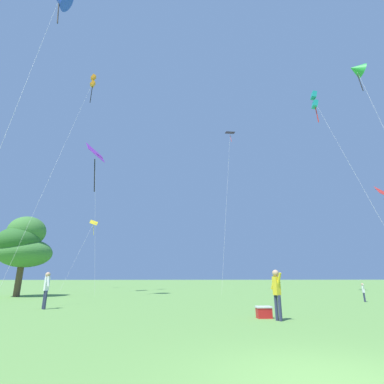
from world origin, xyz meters
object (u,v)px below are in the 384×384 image
Objects in this scene: kite_purple_streamer at (95,162)px; kite_black_large at (230,140)px; kite_green_small at (357,70)px; person_in_red_shirt at (277,290)px; kite_yellow_diamond at (93,226)px; kite_teal_box at (315,101)px; person_far_back at (46,287)px; kite_orange_box at (93,82)px; tree_right_cluster at (24,245)px; picnic_cooler at (264,312)px; person_child_small at (363,291)px.

kite_black_large is at bearing 15.20° from kite_purple_streamer.
kite_green_small is 23.20m from person_in_red_shirt.
kite_teal_box reaches higher than kite_yellow_diamond.
person_far_back is (2.43, -15.93, -13.23)m from kite_purple_streamer.
kite_teal_box is 12.87× the size of person_in_red_shirt.
kite_yellow_diamond is 23.86m from kite_black_large.
kite_teal_box is at bearing -39.29° from kite_black_large.
kite_black_large is (-7.66, 16.54, 1.10)m from kite_green_small.
kite_black_large reaches higher than person_far_back.
kite_orange_box is at bearing 103.04° from person_far_back.
kite_black_large is at bearing 80.47° from person_in_red_shirt.
kite_orange_box is 34.62m from person_in_red_shirt.
tree_right_cluster is 21.90m from picnic_cooler.
person_far_back is 12.32m from tree_right_cluster.
person_child_small is at bearing 38.29° from picnic_cooler.
kite_purple_streamer is 0.63× the size of kite_orange_box.
kite_orange_box is at bearing -83.41° from kite_yellow_diamond.
kite_teal_box is 30.66m from person_in_red_shirt.
picnic_cooler is (9.87, -4.17, -0.85)m from person_far_back.
kite_green_small is 17.01× the size of person_child_small.
kite_teal_box is at bearing 82.29° from kite_green_small.
kite_orange_box is at bearing 123.97° from picnic_cooler.
tree_right_cluster is at bearing -93.22° from kite_yellow_diamond.
kite_green_small is 0.76× the size of kite_orange_box.
kite_purple_streamer is 14.25× the size of person_child_small.
kite_yellow_diamond is 34.86m from kite_teal_box.
kite_orange_box reaches higher than kite_yellow_diamond.
kite_purple_streamer is 28.42m from person_child_small.
kite_black_large is 31.95m from picnic_cooler.
picnic_cooler is at bearing -22.92° from person_far_back.
tree_right_cluster is (-1.03, -18.26, -4.70)m from kite_yellow_diamond.
person_far_back is 0.27× the size of tree_right_cluster.
kite_teal_box is (8.91, -7.29, 2.01)m from kite_black_large.
kite_orange_box reaches higher than kite_green_small.
kite_yellow_diamond is 0.45× the size of kite_black_large.
kite_purple_streamer reaches higher than person_child_small.
person_in_red_shirt is at bearing -125.98° from kite_teal_box.
person_in_red_shirt is 11.31m from person_far_back.
person_child_small is 1.93× the size of picnic_cooler.
kite_purple_streamer is 20.85m from person_far_back.
kite_yellow_diamond is 29.95m from person_far_back.
picnic_cooler is at bearing -41.84° from tree_right_cluster.
kite_purple_streamer is at bearing 56.91° from tree_right_cluster.
kite_orange_box is 1.19× the size of kite_black_large.
kite_black_large is (16.87, 4.58, 5.67)m from kite_purple_streamer.
kite_teal_box is 34.60m from tree_right_cluster.
person_in_red_shirt reaches higher than person_child_small.
person_child_small is (-4.51, -10.31, -21.28)m from kite_teal_box.
person_far_back reaches higher than picnic_cooler.
person_far_back is 2.97× the size of picnic_cooler.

